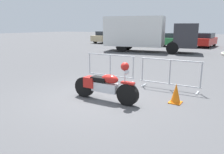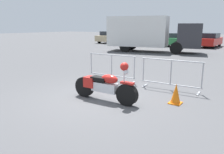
{
  "view_description": "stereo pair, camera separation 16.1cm",
  "coord_description": "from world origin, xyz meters",
  "px_view_note": "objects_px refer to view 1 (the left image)",
  "views": [
    {
      "loc": [
        3.84,
        -5.18,
        2.2
      ],
      "look_at": [
        0.29,
        0.36,
        0.65
      ],
      "focal_mm": 35.0,
      "sensor_mm": 36.0,
      "label": 1
    },
    {
      "loc": [
        3.98,
        -5.09,
        2.2
      ],
      "look_at": [
        0.29,
        0.36,
        0.65
      ],
      "focal_mm": 35.0,
      "sensor_mm": 36.0,
      "label": 2
    }
  ],
  "objects_px": {
    "crowd_barrier_near": "(110,67)",
    "box_truck": "(145,33)",
    "parked_car_tan": "(106,37)",
    "parked_car_yellow": "(149,38)",
    "crowd_barrier_far": "(170,74)",
    "parked_car_silver": "(129,37)",
    "parked_car_red": "(205,40)",
    "traffic_cone": "(176,93)",
    "parked_car_green": "(175,39)",
    "motorcycle": "(105,86)"
  },
  "relations": [
    {
      "from": "parked_car_yellow",
      "to": "parked_car_tan",
      "type": "bearing_deg",
      "value": 92.61
    },
    {
      "from": "traffic_cone",
      "to": "parked_car_silver",
      "type": "bearing_deg",
      "value": 121.77
    },
    {
      "from": "parked_car_green",
      "to": "parked_car_yellow",
      "type": "bearing_deg",
      "value": 96.38
    },
    {
      "from": "parked_car_yellow",
      "to": "traffic_cone",
      "type": "xyz_separation_m",
      "value": [
        8.75,
        -18.31,
        -0.46
      ]
    },
    {
      "from": "parked_car_silver",
      "to": "parked_car_yellow",
      "type": "distance_m",
      "value": 3.13
    },
    {
      "from": "crowd_barrier_far",
      "to": "parked_car_red",
      "type": "distance_m",
      "value": 17.86
    },
    {
      "from": "parked_car_silver",
      "to": "parked_car_red",
      "type": "relative_size",
      "value": 1.02
    },
    {
      "from": "parked_car_yellow",
      "to": "parked_car_red",
      "type": "distance_m",
      "value": 6.13
    },
    {
      "from": "traffic_cone",
      "to": "box_truck",
      "type": "bearing_deg",
      "value": 118.47
    },
    {
      "from": "motorcycle",
      "to": "parked_car_silver",
      "type": "distance_m",
      "value": 22.32
    },
    {
      "from": "parked_car_red",
      "to": "crowd_barrier_near",
      "type": "bearing_deg",
      "value": -178.85
    },
    {
      "from": "box_truck",
      "to": "parked_car_yellow",
      "type": "relative_size",
      "value": 1.82
    },
    {
      "from": "crowd_barrier_far",
      "to": "traffic_cone",
      "type": "distance_m",
      "value": 1.44
    },
    {
      "from": "parked_car_red",
      "to": "traffic_cone",
      "type": "height_order",
      "value": "parked_car_red"
    },
    {
      "from": "parked_car_silver",
      "to": "parked_car_red",
      "type": "xyz_separation_m",
      "value": [
        9.14,
        -0.03,
        -0.01
      ]
    },
    {
      "from": "motorcycle",
      "to": "box_truck",
      "type": "relative_size",
      "value": 0.27
    },
    {
      "from": "parked_car_silver",
      "to": "traffic_cone",
      "type": "bearing_deg",
      "value": -145.65
    },
    {
      "from": "parked_car_tan",
      "to": "parked_car_yellow",
      "type": "bearing_deg",
      "value": -87.39
    },
    {
      "from": "crowd_barrier_near",
      "to": "parked_car_yellow",
      "type": "height_order",
      "value": "parked_car_yellow"
    },
    {
      "from": "crowd_barrier_far",
      "to": "parked_car_silver",
      "type": "bearing_deg",
      "value": 122.17
    },
    {
      "from": "crowd_barrier_near",
      "to": "parked_car_green",
      "type": "distance_m",
      "value": 17.44
    },
    {
      "from": "crowd_barrier_far",
      "to": "box_truck",
      "type": "distance_m",
      "value": 11.79
    },
    {
      "from": "parked_car_green",
      "to": "traffic_cone",
      "type": "distance_m",
      "value": 19.38
    },
    {
      "from": "motorcycle",
      "to": "crowd_barrier_near",
      "type": "xyz_separation_m",
      "value": [
        -1.24,
        2.21,
        0.09
      ]
    },
    {
      "from": "box_truck",
      "to": "crowd_barrier_near",
      "type": "bearing_deg",
      "value": -85.41
    },
    {
      "from": "parked_car_silver",
      "to": "traffic_cone",
      "type": "distance_m",
      "value": 22.4
    },
    {
      "from": "crowd_barrier_far",
      "to": "parked_car_yellow",
      "type": "distance_m",
      "value": 18.88
    },
    {
      "from": "crowd_barrier_far",
      "to": "traffic_cone",
      "type": "relative_size",
      "value": 3.64
    },
    {
      "from": "box_truck",
      "to": "parked_car_red",
      "type": "bearing_deg",
      "value": 51.57
    },
    {
      "from": "crowd_barrier_near",
      "to": "box_truck",
      "type": "relative_size",
      "value": 0.27
    },
    {
      "from": "parked_car_tan",
      "to": "parked_car_red",
      "type": "distance_m",
      "value": 12.21
    },
    {
      "from": "parked_car_silver",
      "to": "parked_car_green",
      "type": "height_order",
      "value": "parked_car_silver"
    },
    {
      "from": "box_truck",
      "to": "parked_car_tan",
      "type": "distance_m",
      "value": 10.95
    },
    {
      "from": "crowd_barrier_near",
      "to": "traffic_cone",
      "type": "distance_m",
      "value": 3.36
    },
    {
      "from": "parked_car_silver",
      "to": "parked_car_green",
      "type": "distance_m",
      "value": 6.12
    },
    {
      "from": "crowd_barrier_near",
      "to": "parked_car_tan",
      "type": "xyz_separation_m",
      "value": [
        -11.74,
        17.04,
        0.2
      ]
    },
    {
      "from": "parked_car_yellow",
      "to": "parked_car_green",
      "type": "xyz_separation_m",
      "value": [
        3.05,
        0.2,
        -0.03
      ]
    },
    {
      "from": "parked_car_green",
      "to": "parked_car_red",
      "type": "xyz_separation_m",
      "value": [
        3.05,
        0.49,
        0.03
      ]
    },
    {
      "from": "parked_car_yellow",
      "to": "parked_car_silver",
      "type": "bearing_deg",
      "value": 79.12
    },
    {
      "from": "crowd_barrier_far",
      "to": "parked_car_tan",
      "type": "relative_size",
      "value": 0.48
    },
    {
      "from": "crowd_barrier_near",
      "to": "parked_car_green",
      "type": "height_order",
      "value": "parked_car_green"
    },
    {
      "from": "parked_car_green",
      "to": "parked_car_red",
      "type": "height_order",
      "value": "parked_car_red"
    },
    {
      "from": "parked_car_red",
      "to": "traffic_cone",
      "type": "relative_size",
      "value": 7.46
    },
    {
      "from": "parked_car_silver",
      "to": "parked_car_red",
      "type": "height_order",
      "value": "parked_car_silver"
    },
    {
      "from": "crowd_barrier_far",
      "to": "parked_car_tan",
      "type": "distance_m",
      "value": 22.2
    },
    {
      "from": "parked_car_yellow",
      "to": "traffic_cone",
      "type": "distance_m",
      "value": 20.3
    },
    {
      "from": "box_truck",
      "to": "motorcycle",
      "type": "bearing_deg",
      "value": -83.09
    },
    {
      "from": "parked_car_yellow",
      "to": "parked_car_green",
      "type": "bearing_deg",
      "value": -83.62
    },
    {
      "from": "crowd_barrier_far",
      "to": "parked_car_silver",
      "type": "distance_m",
      "value": 21.0
    },
    {
      "from": "crowd_barrier_far",
      "to": "parked_car_tan",
      "type": "height_order",
      "value": "parked_car_tan"
    }
  ]
}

